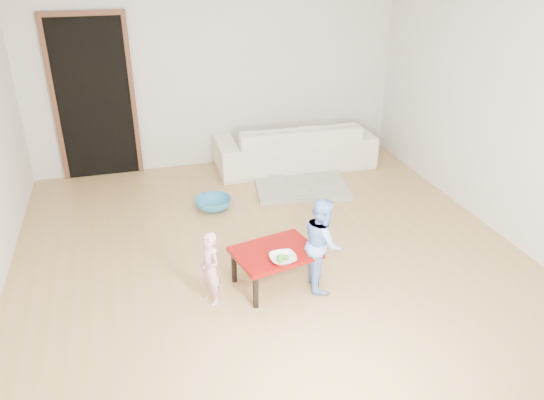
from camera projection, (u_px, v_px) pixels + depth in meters
name	position (u px, v px, depth m)	size (l,w,h in m)	color
floor	(267.00, 248.00, 5.46)	(5.00, 5.00, 0.01)	#AE8C4A
back_wall	(217.00, 70.00, 7.05)	(5.00, 0.02, 2.60)	silver
right_wall	(498.00, 107.00, 5.50)	(0.02, 5.00, 2.60)	silver
doorway	(94.00, 100.00, 6.76)	(1.02, 0.08, 2.11)	brown
sofa	(294.00, 145.00, 7.33)	(2.16, 0.84, 0.63)	white
cushion	(268.00, 141.00, 7.02)	(0.40, 0.36, 0.11)	orange
red_table	(275.00, 268.00, 4.81)	(0.72, 0.54, 0.36)	maroon
bowl	(283.00, 259.00, 4.56)	(0.23, 0.23, 0.06)	white
broccoli	(283.00, 259.00, 4.56)	(0.12, 0.12, 0.06)	#2D5919
child_pink	(210.00, 269.00, 4.52)	(0.25, 0.16, 0.67)	#DF6689
child_blue	(322.00, 243.00, 4.71)	(0.42, 0.33, 0.87)	#6A97F7
basin	(213.00, 204.00, 6.24)	(0.43, 0.43, 0.13)	teal
blanket	(301.00, 185.00, 6.82)	(1.15, 0.96, 0.06)	#B8B1A2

